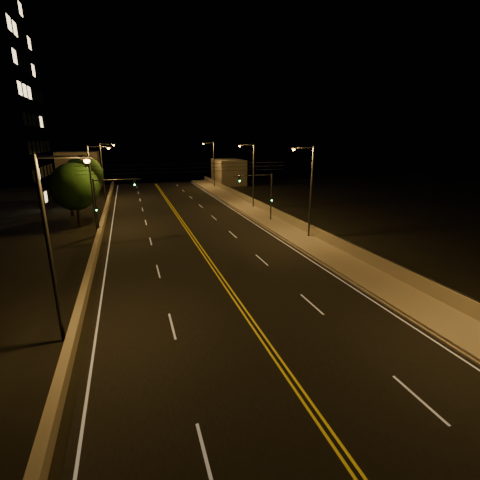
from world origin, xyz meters
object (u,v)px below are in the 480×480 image
object	(u,v)px
streetlight_3	(213,162)
streetlight_6	(104,168)
tree_0	(75,187)
streetlight_2	(252,172)
streetlight_4	(54,240)
traffic_signal_right	(264,192)
tree_1	(69,186)
streetlight_1	(309,187)
streetlight_5	(94,183)
tree_2	(84,173)
traffic_signal_left	(105,199)

from	to	relation	value
streetlight_3	streetlight_6	size ratio (longest dim) A/B	1.00
streetlight_3	tree_0	xyz separation A→B (m)	(-23.92, -29.05, -0.72)
streetlight_2	streetlight_4	xyz separation A→B (m)	(-21.47, -31.22, 0.00)
traffic_signal_right	tree_0	size ratio (longest dim) A/B	0.81
streetlight_4	tree_1	size ratio (longest dim) A/B	1.47
streetlight_1	streetlight_3	bearing A→B (deg)	90.00
streetlight_5	streetlight_6	xyz separation A→B (m)	(0.00, 20.82, 0.00)
streetlight_1	streetlight_6	world-z (taller)	same
tree_0	streetlight_1	bearing A→B (deg)	-29.97
streetlight_2	streetlight_6	size ratio (longest dim) A/B	1.00
traffic_signal_right	tree_2	xyz separation A→B (m)	(-23.02, 22.14, 1.00)
streetlight_4	tree_2	distance (m)	44.57
streetlight_5	tree_0	world-z (taller)	streetlight_5
streetlight_1	traffic_signal_left	size ratio (longest dim) A/B	1.55
streetlight_1	streetlight_5	xyz separation A→B (m)	(-21.47, 10.80, 0.00)
traffic_signal_left	tree_1	distance (m)	12.66
tree_2	streetlight_6	bearing A→B (deg)	14.53
traffic_signal_right	streetlight_2	bearing A→B (deg)	80.30
streetlight_2	streetlight_1	bearing A→B (deg)	-90.00
streetlight_3	streetlight_5	bearing A→B (deg)	-123.83
streetlight_6	traffic_signal_right	world-z (taller)	streetlight_6
streetlight_3	streetlight_4	xyz separation A→B (m)	(-21.47, -56.47, 0.00)
streetlight_6	streetlight_5	bearing A→B (deg)	-90.00
streetlight_4	tree_2	bearing A→B (deg)	93.95
streetlight_4	streetlight_2	bearing A→B (deg)	55.48
streetlight_2	streetlight_4	size ratio (longest dim) A/B	1.00
streetlight_2	tree_2	size ratio (longest dim) A/B	1.24
streetlight_1	streetlight_4	size ratio (longest dim) A/B	1.00
traffic_signal_right	traffic_signal_left	world-z (taller)	same
streetlight_5	tree_1	distance (m)	10.37
streetlight_3	streetlight_6	bearing A→B (deg)	-152.41
streetlight_4	tree_0	size ratio (longest dim) A/B	1.26
streetlight_4	traffic_signal_left	size ratio (longest dim) A/B	1.55
streetlight_5	streetlight_3	bearing A→B (deg)	56.17
traffic_signal_right	tree_2	world-z (taller)	tree_2
streetlight_2	tree_0	xyz separation A→B (m)	(-23.92, -3.80, -0.72)
tree_0	tree_1	world-z (taller)	tree_0
traffic_signal_right	streetlight_4	bearing A→B (deg)	-131.79
streetlight_1	streetlight_2	size ratio (longest dim) A/B	1.00
streetlight_3	streetlight_5	size ratio (longest dim) A/B	1.00
streetlight_5	tree_2	world-z (taller)	streetlight_5
streetlight_3	streetlight_5	xyz separation A→B (m)	(-21.47, -32.04, 0.00)
streetlight_2	streetlight_3	world-z (taller)	same
tree_0	tree_2	size ratio (longest dim) A/B	0.98
streetlight_3	tree_2	size ratio (longest dim) A/B	1.24
streetlight_1	tree_2	world-z (taller)	streetlight_1
streetlight_1	streetlight_4	xyz separation A→B (m)	(-21.47, -13.63, 0.00)
streetlight_1	streetlight_6	bearing A→B (deg)	124.17
streetlight_5	streetlight_6	bearing A→B (deg)	90.00
streetlight_6	tree_2	xyz separation A→B (m)	(-3.07, -0.80, -0.62)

